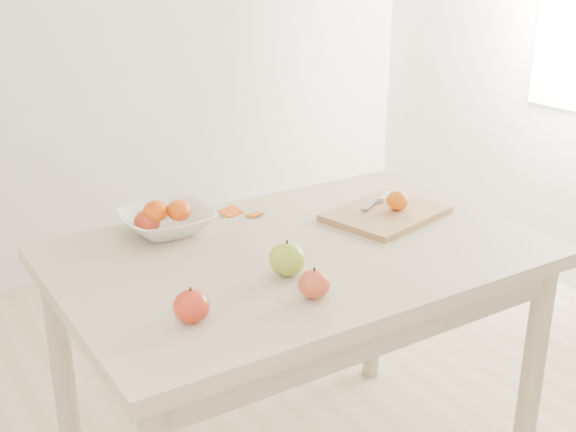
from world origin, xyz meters
TOP-DOWN VIEW (x-y plane):
  - table at (0.00, 0.00)m, footprint 1.20×0.80m
  - cutting_board at (0.33, 0.05)m, footprint 0.37×0.31m
  - board_tangerine at (0.36, 0.04)m, footprint 0.06×0.06m
  - fruit_bowl at (-0.24, 0.28)m, footprint 0.24×0.24m
  - bowl_tangerine_near at (-0.26, 0.29)m, footprint 0.07×0.07m
  - bowl_tangerine_far at (-0.21, 0.26)m, footprint 0.06×0.06m
  - orange_peel_a at (-0.03, 0.31)m, footprint 0.07×0.06m
  - orange_peel_b at (0.02, 0.26)m, footprint 0.05×0.04m
  - paring_knife at (0.38, 0.12)m, footprint 0.16×0.09m
  - apple_green at (-0.11, -0.12)m, footprint 0.09×0.09m
  - apple_red_d at (-0.39, -0.20)m, footprint 0.08×0.08m
  - apple_red_a at (-0.28, 0.30)m, footprint 0.07×0.07m
  - apple_red_e at (-0.12, -0.25)m, footprint 0.07×0.07m

SIDE VIEW (x-z plane):
  - table at x=0.00m, z-range 0.28..1.03m
  - orange_peel_a at x=-0.03m, z-range 0.75..0.76m
  - orange_peel_b at x=0.02m, z-range 0.75..0.76m
  - cutting_board at x=0.33m, z-range 0.75..0.77m
  - paring_knife at x=0.38m, z-range 0.77..0.78m
  - fruit_bowl at x=-0.24m, z-range 0.75..0.81m
  - apple_red_e at x=-0.12m, z-range 0.75..0.81m
  - apple_red_a at x=-0.28m, z-range 0.75..0.81m
  - apple_red_d at x=-0.39m, z-range 0.75..0.82m
  - apple_green at x=-0.11m, z-range 0.75..0.83m
  - board_tangerine at x=0.36m, z-range 0.77..0.82m
  - bowl_tangerine_far at x=-0.21m, z-range 0.78..0.84m
  - bowl_tangerine_near at x=-0.26m, z-range 0.78..0.84m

